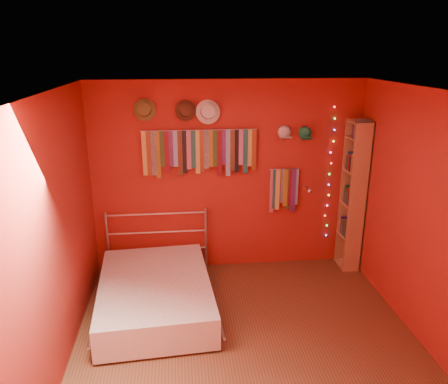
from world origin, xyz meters
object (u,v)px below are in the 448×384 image
object	(u,v)px
tie_rack	(199,150)
reading_lamp	(309,190)
bed	(155,294)
bookshelf	(356,196)

from	to	relation	value
tie_rack	reading_lamp	world-z (taller)	tie_rack
reading_lamp	tie_rack	bearing A→B (deg)	173.52
reading_lamp	bed	bearing A→B (deg)	-158.09
reading_lamp	bed	xyz separation A→B (m)	(-1.96, -0.79, -0.91)
tie_rack	bed	xyz separation A→B (m)	(-0.58, -0.95, -1.43)
bed	tie_rack	bearing A→B (deg)	54.88
tie_rack	bookshelf	bearing A→B (deg)	-4.36
bookshelf	bed	world-z (taller)	bookshelf
bookshelf	bed	xyz separation A→B (m)	(-2.61, -0.79, -0.81)
tie_rack	reading_lamp	size ratio (longest dim) A/B	5.06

